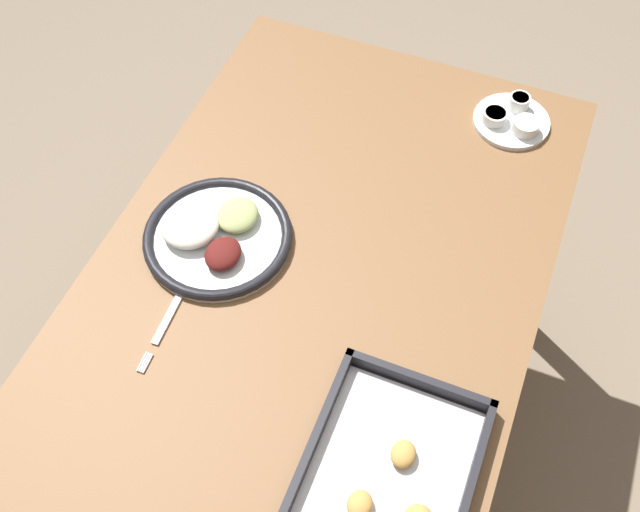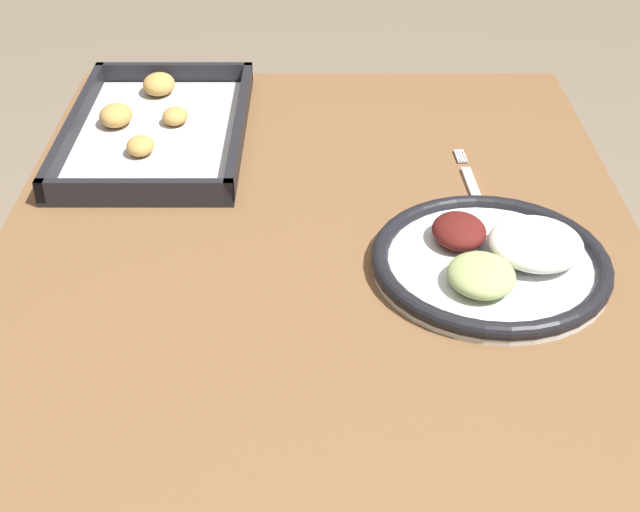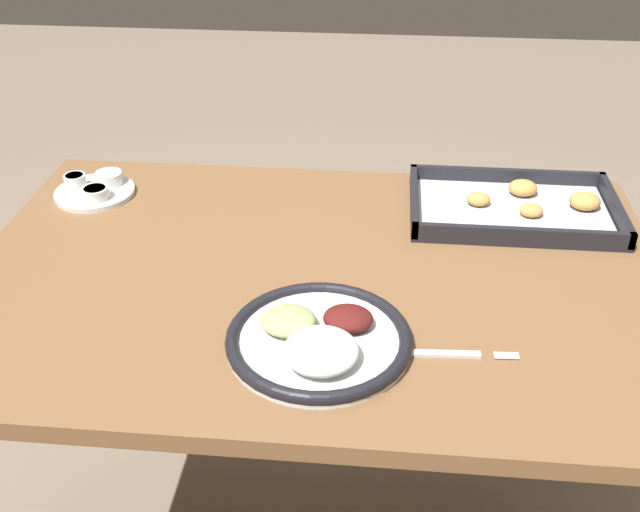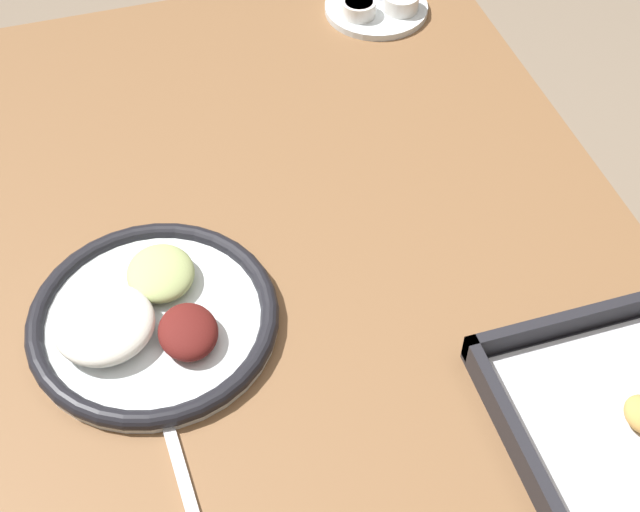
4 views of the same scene
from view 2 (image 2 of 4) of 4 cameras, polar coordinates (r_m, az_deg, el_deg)
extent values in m
cube|color=brown|center=(0.98, 0.00, -2.39)|extent=(1.15, 0.76, 0.03)
cylinder|color=brown|center=(1.66, 11.53, -1.64)|extent=(0.06, 0.06, 0.71)
cylinder|color=brown|center=(1.66, -11.53, -1.64)|extent=(0.06, 0.06, 0.71)
cylinder|color=silver|center=(1.01, 10.81, -0.59)|extent=(0.26, 0.26, 0.01)
torus|color=black|center=(1.00, 10.85, -0.31)|extent=(0.27, 0.27, 0.02)
ellipsoid|color=silver|center=(1.01, 13.64, 0.78)|extent=(0.10, 0.10, 0.04)
ellipsoid|color=#511614|center=(1.02, 8.89, 1.60)|extent=(0.07, 0.06, 0.03)
ellipsoid|color=#9EAD6B|center=(0.96, 10.29, -1.21)|extent=(0.08, 0.07, 0.03)
cube|color=silver|center=(1.13, 10.04, 3.57)|extent=(0.16, 0.02, 0.00)
cylinder|color=silver|center=(1.23, 9.23, 6.34)|extent=(0.04, 0.01, 0.00)
cylinder|color=silver|center=(1.23, 9.07, 6.34)|extent=(0.04, 0.01, 0.00)
cylinder|color=silver|center=(1.23, 8.90, 6.34)|extent=(0.04, 0.01, 0.00)
cylinder|color=silver|center=(1.23, 8.74, 6.34)|extent=(0.04, 0.01, 0.00)
cube|color=black|center=(1.29, -10.31, 7.58)|extent=(0.38, 0.24, 0.01)
cube|color=silver|center=(1.29, -10.33, 7.74)|extent=(0.35, 0.22, 0.00)
cube|color=black|center=(1.26, -5.15, 8.38)|extent=(0.38, 0.01, 0.03)
cube|color=black|center=(1.31, -15.46, 8.12)|extent=(0.38, 0.01, 0.03)
cube|color=black|center=(1.12, -11.78, 4.10)|extent=(0.01, 0.24, 0.03)
cube|color=black|center=(1.44, -9.29, 11.52)|extent=(0.01, 0.24, 0.03)
ellipsoid|color=#C18E47|center=(1.23, -11.43, 6.92)|extent=(0.04, 0.04, 0.02)
ellipsoid|color=#C18E47|center=(1.31, -12.93, 8.77)|extent=(0.05, 0.05, 0.03)
ellipsoid|color=#C18E47|center=(1.40, -10.27, 10.77)|extent=(0.06, 0.05, 0.03)
ellipsoid|color=#C18E47|center=(1.30, -9.26, 8.83)|extent=(0.04, 0.04, 0.02)
camera|label=1|loc=(1.57, -16.34, 52.72)|focal=42.00mm
camera|label=3|loc=(1.35, 56.50, 25.67)|focal=42.00mm
camera|label=4|loc=(1.42, 10.05, 41.86)|focal=50.00mm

